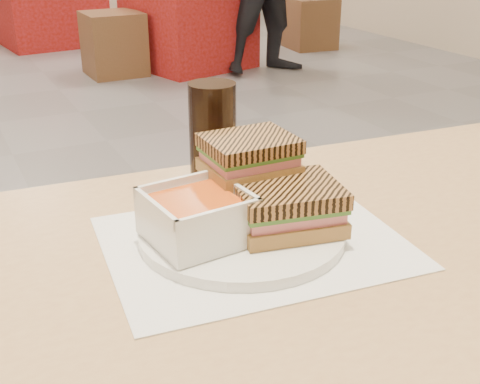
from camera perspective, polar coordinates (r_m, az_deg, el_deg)
name	(u,v)px	position (r m, az deg, el deg)	size (l,w,h in m)	color
main_table	(347,319)	(0.88, 9.69, -11.34)	(1.25, 0.79, 0.75)	tan
tray_liner	(254,242)	(0.81, 1.28, -4.61)	(0.40, 0.33, 0.00)	white
plate	(242,232)	(0.82, 0.14, -3.69)	(0.27, 0.27, 0.01)	white
soup_bowl	(197,218)	(0.78, -3.92, -2.40)	(0.13, 0.13, 0.06)	white
panini_lower	(287,206)	(0.80, 4.29, -1.28)	(0.15, 0.13, 0.06)	#A6763C
panini_upper	(249,156)	(0.84, 0.86, 3.34)	(0.12, 0.10, 0.05)	#A6763C
cola_glass	(213,133)	(0.97, -2.50, 5.38)	(0.07, 0.07, 0.16)	black
bg_table_1	(189,21)	(5.25, -4.69, 15.23)	(1.00, 1.00, 0.72)	maroon
bg_table_2	(47,1)	(6.51, -17.15, 16.25)	(0.99, 0.99, 0.79)	maroon
bg_chair_1l	(114,44)	(5.05, -11.43, 13.09)	(0.43, 0.43, 0.47)	brown
bg_chair_1r	(310,23)	(6.06, 6.43, 15.03)	(0.44, 0.44, 0.45)	brown
bg_chair_2r	(50,11)	(7.13, -16.93, 15.47)	(0.48, 0.48, 0.45)	brown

